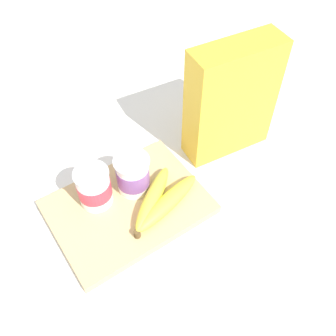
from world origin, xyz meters
The scene contains 6 objects.
ground_plane centered at (0.00, 0.00, 0.00)m, with size 2.40×2.40×0.00m, color silver.
cutting_board centered at (0.00, 0.00, 0.01)m, with size 0.32×0.24×0.02m, color tan.
cereal_box centered at (0.30, 0.03, 0.14)m, with size 0.21×0.07×0.28m, color yellow.
yogurt_cup_front centered at (-0.05, 0.05, 0.07)m, with size 0.07×0.07×0.09m.
yogurt_cup_back centered at (0.03, 0.03, 0.07)m, with size 0.08×0.08×0.09m.
banana_bunch centered at (0.06, -0.04, 0.04)m, with size 0.19×0.13×0.03m.
Camera 1 is at (-0.19, -0.43, 0.71)m, focal length 41.26 mm.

